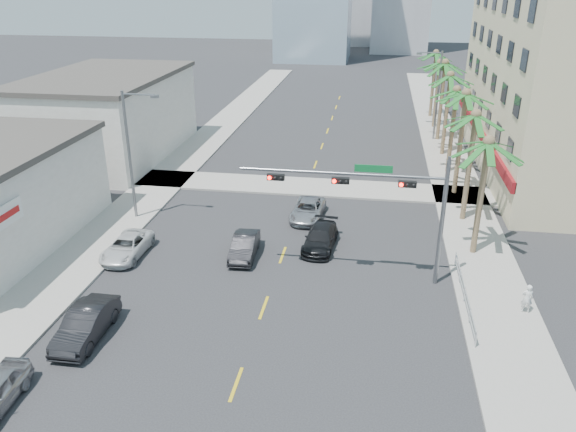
# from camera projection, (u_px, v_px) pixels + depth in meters

# --- Properties ---
(ground) EXTENTS (260.00, 260.00, 0.00)m
(ground) POSITION_uv_depth(u_px,v_px,m) (247.00, 355.00, 25.56)
(ground) COLOR #262628
(ground) RESTS_ON ground
(sidewalk_right) EXTENTS (4.00, 120.00, 0.15)m
(sidewalk_right) POSITION_uv_depth(u_px,v_px,m) (463.00, 205.00, 41.93)
(sidewalk_right) COLOR gray
(sidewalk_right) RESTS_ON ground
(sidewalk_left) EXTENTS (4.00, 120.00, 0.15)m
(sidewalk_left) POSITION_uv_depth(u_px,v_px,m) (157.00, 187.00, 45.37)
(sidewalk_left) COLOR gray
(sidewalk_left) RESTS_ON ground
(sidewalk_cross) EXTENTS (80.00, 4.00, 0.15)m
(sidewalk_cross) POSITION_uv_depth(u_px,v_px,m) (307.00, 187.00, 45.46)
(sidewalk_cross) COLOR gray
(sidewalk_cross) RESTS_ON ground
(building_left_far) EXTENTS (11.00, 18.00, 7.20)m
(building_left_far) POSITION_uv_depth(u_px,v_px,m) (108.00, 118.00, 52.28)
(building_left_far) COLOR beige
(building_left_far) RESTS_ON ground
(traffic_signal_mast) EXTENTS (11.12, 0.54, 7.20)m
(traffic_signal_mast) POSITION_uv_depth(u_px,v_px,m) (383.00, 196.00, 29.92)
(traffic_signal_mast) COLOR slate
(traffic_signal_mast) RESTS_ON ground
(palm_tree_0) EXTENTS (4.80, 4.80, 7.80)m
(palm_tree_0) POSITION_uv_depth(u_px,v_px,m) (489.00, 143.00, 31.94)
(palm_tree_0) COLOR brown
(palm_tree_0) RESTS_ON ground
(palm_tree_1) EXTENTS (4.80, 4.80, 8.16)m
(palm_tree_1) POSITION_uv_depth(u_px,v_px,m) (476.00, 116.00, 36.52)
(palm_tree_1) COLOR brown
(palm_tree_1) RESTS_ON ground
(palm_tree_2) EXTENTS (4.80, 4.80, 8.52)m
(palm_tree_2) POSITION_uv_depth(u_px,v_px,m) (466.00, 95.00, 41.09)
(palm_tree_2) COLOR brown
(palm_tree_2) RESTS_ON ground
(palm_tree_3) EXTENTS (4.80, 4.80, 7.80)m
(palm_tree_3) POSITION_uv_depth(u_px,v_px,m) (457.00, 91.00, 46.08)
(palm_tree_3) COLOR brown
(palm_tree_3) RESTS_ON ground
(palm_tree_4) EXTENTS (4.80, 4.80, 8.16)m
(palm_tree_4) POSITION_uv_depth(u_px,v_px,m) (450.00, 76.00, 50.65)
(palm_tree_4) COLOR brown
(palm_tree_4) RESTS_ON ground
(palm_tree_5) EXTENTS (4.80, 4.80, 8.52)m
(palm_tree_5) POSITION_uv_depth(u_px,v_px,m) (445.00, 64.00, 55.22)
(palm_tree_5) COLOR brown
(palm_tree_5) RESTS_ON ground
(palm_tree_6) EXTENTS (4.80, 4.80, 7.80)m
(palm_tree_6) POSITION_uv_depth(u_px,v_px,m) (440.00, 63.00, 60.21)
(palm_tree_6) COLOR brown
(palm_tree_6) RESTS_ON ground
(palm_tree_7) EXTENTS (4.80, 4.80, 8.16)m
(palm_tree_7) POSITION_uv_depth(u_px,v_px,m) (436.00, 54.00, 64.78)
(palm_tree_7) COLOR brown
(palm_tree_7) RESTS_ON ground
(streetlight_left) EXTENTS (2.55, 0.25, 9.00)m
(streetlight_left) POSITION_uv_depth(u_px,v_px,m) (132.00, 150.00, 37.80)
(streetlight_left) COLOR slate
(streetlight_left) RESTS_ON ground
(streetlight_right) EXTENTS (2.55, 0.25, 9.00)m
(streetlight_right) POSITION_uv_depth(u_px,v_px,m) (436.00, 91.00, 56.39)
(streetlight_right) COLOR slate
(streetlight_right) RESTS_ON ground
(guardrail) EXTENTS (0.08, 8.08, 1.00)m
(guardrail) POSITION_uv_depth(u_px,v_px,m) (465.00, 293.00, 29.25)
(guardrail) COLOR silver
(guardrail) RESTS_ON ground
(car_parked_mid) EXTENTS (1.65, 4.58, 1.50)m
(car_parked_mid) POSITION_uv_depth(u_px,v_px,m) (86.00, 324.00, 26.51)
(car_parked_mid) COLOR black
(car_parked_mid) RESTS_ON ground
(car_parked_far) EXTENTS (2.13, 4.51, 1.24)m
(car_parked_far) POSITION_uv_depth(u_px,v_px,m) (127.00, 247.00, 34.28)
(car_parked_far) COLOR silver
(car_parked_far) RESTS_ON ground
(car_lane_left) EXTENTS (1.61, 4.09, 1.33)m
(car_lane_left) POSITION_uv_depth(u_px,v_px,m) (244.00, 246.00, 34.24)
(car_lane_left) COLOR black
(car_lane_left) RESTS_ON ground
(car_lane_center) EXTENTS (2.31, 4.63, 1.26)m
(car_lane_center) POSITION_uv_depth(u_px,v_px,m) (308.00, 210.00, 39.59)
(car_lane_center) COLOR #B0B0B5
(car_lane_center) RESTS_ON ground
(car_lane_right) EXTENTS (2.18, 4.61, 1.30)m
(car_lane_right) POSITION_uv_depth(u_px,v_px,m) (320.00, 238.00, 35.34)
(car_lane_right) COLOR black
(car_lane_right) RESTS_ON ground
(pedestrian) EXTENTS (0.59, 0.40, 1.57)m
(pedestrian) POSITION_uv_depth(u_px,v_px,m) (527.00, 298.00, 28.25)
(pedestrian) COLOR white
(pedestrian) RESTS_ON sidewalk_right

